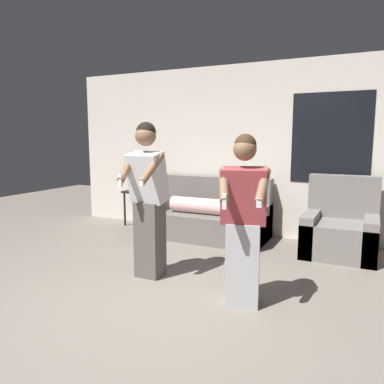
# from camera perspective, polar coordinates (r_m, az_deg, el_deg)

# --- Properties ---
(ground_plane) EXTENTS (14.00, 14.00, 0.00)m
(ground_plane) POSITION_cam_1_polar(r_m,az_deg,el_deg) (3.44, -9.54, -18.72)
(ground_plane) COLOR slate
(wall_back) EXTENTS (6.47, 0.07, 2.70)m
(wall_back) POSITION_cam_1_polar(r_m,az_deg,el_deg) (6.06, 8.80, 6.26)
(wall_back) COLOR silver
(wall_back) RESTS_ON ground_plane
(couch) EXTENTS (1.89, 0.93, 0.93)m
(couch) POSITION_cam_1_polar(r_m,az_deg,el_deg) (5.91, 2.33, -3.87)
(couch) COLOR slate
(couch) RESTS_ON ground_plane
(armchair) EXTENTS (0.92, 0.88, 1.04)m
(armchair) POSITION_cam_1_polar(r_m,az_deg,el_deg) (5.40, 21.65, -5.46)
(armchair) COLOR slate
(armchair) RESTS_ON ground_plane
(side_table) EXTENTS (0.58, 0.40, 0.77)m
(side_table) POSITION_cam_1_polar(r_m,az_deg,el_deg) (6.72, -7.75, -0.55)
(side_table) COLOR black
(side_table) RESTS_ON ground_plane
(person_left) EXTENTS (0.45, 0.50, 1.72)m
(person_left) POSITION_cam_1_polar(r_m,az_deg,el_deg) (4.14, -6.73, -0.99)
(person_left) COLOR #56514C
(person_left) RESTS_ON ground_plane
(person_right) EXTENTS (0.49, 0.55, 1.59)m
(person_right) POSITION_cam_1_polar(r_m,az_deg,el_deg) (3.44, 7.85, -4.43)
(person_right) COLOR #B2B2B7
(person_right) RESTS_ON ground_plane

